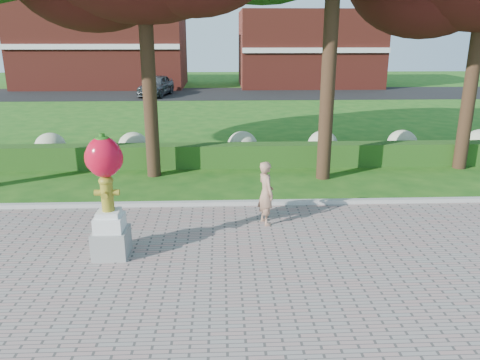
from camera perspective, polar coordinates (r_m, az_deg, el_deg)
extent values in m
plane|color=#185114|center=(9.93, -3.44, -9.36)|extent=(100.00, 100.00, 0.00)
cube|color=#ADADA5|center=(12.65, -3.22, -2.94)|extent=(40.00, 0.18, 0.15)
cube|color=#1C4714|center=(16.38, -3.06, 3.00)|extent=(24.00, 0.70, 0.80)
ellipsoid|color=#A4B187|center=(18.40, -22.10, 3.82)|extent=(1.10, 1.10, 0.99)
ellipsoid|color=#A4B187|center=(17.61, -12.86, 4.11)|extent=(1.10, 1.10, 0.99)
ellipsoid|color=#A4B187|center=(17.33, 0.29, 4.34)|extent=(1.10, 1.10, 0.99)
ellipsoid|color=#A4B187|center=(17.72, 10.05, 4.36)|extent=(1.10, 1.10, 0.99)
ellipsoid|color=#A4B187|center=(18.59, 19.15, 4.27)|extent=(1.10, 1.10, 0.99)
ellipsoid|color=#A4B187|center=(19.88, 27.25, 4.09)|extent=(1.10, 1.10, 0.99)
cube|color=black|center=(37.13, -2.71, 10.48)|extent=(50.00, 8.00, 0.02)
cube|color=maroon|center=(44.08, -16.36, 15.47)|extent=(14.00, 8.00, 7.00)
cube|color=maroon|center=(43.58, 8.25, 15.55)|extent=(12.00, 8.00, 6.40)
cylinder|color=black|center=(15.10, -11.04, 11.82)|extent=(0.44, 0.44, 6.16)
cylinder|color=black|center=(14.76, 10.81, 13.89)|extent=(0.44, 0.44, 7.28)
cylinder|color=black|center=(17.52, 26.35, 10.64)|extent=(0.44, 0.44, 5.88)
cube|color=gray|center=(10.15, -15.40, -7.36)|extent=(0.71, 0.71, 0.57)
cube|color=silver|center=(9.98, -15.60, -5.05)|extent=(0.57, 0.57, 0.32)
cube|color=silver|center=(9.90, -15.70, -3.90)|extent=(0.46, 0.46, 0.11)
cylinder|color=olive|center=(9.78, -15.88, -1.86)|extent=(0.25, 0.25, 0.63)
ellipsoid|color=olive|center=(9.68, -16.03, -0.09)|extent=(0.29, 0.29, 0.21)
cylinder|color=olive|center=(9.80, -16.94, -1.49)|extent=(0.14, 0.12, 0.12)
cylinder|color=olive|center=(9.71, -14.88, -1.47)|extent=(0.14, 0.12, 0.12)
cylinder|color=olive|center=(9.60, -16.14, -1.81)|extent=(0.14, 0.14, 0.14)
cylinder|color=olive|center=(9.65, -16.08, 0.43)|extent=(0.09, 0.09, 0.06)
ellipsoid|color=red|center=(9.55, -16.28, 2.70)|extent=(0.71, 0.63, 0.82)
ellipsoid|color=red|center=(9.61, -17.44, 2.54)|extent=(0.35, 0.35, 0.52)
ellipsoid|color=red|center=(9.51, -15.07, 2.60)|extent=(0.35, 0.35, 0.52)
cylinder|color=#235E15|center=(9.46, -16.48, 5.09)|extent=(0.11, 0.11, 0.14)
ellipsoid|color=#235E15|center=(9.47, -16.47, 4.89)|extent=(0.27, 0.27, 0.09)
imported|color=#A6795F|center=(11.22, 3.18, -1.59)|extent=(0.54, 0.66, 1.56)
imported|color=#3F4247|center=(36.21, -10.22, 11.30)|extent=(2.60, 4.78, 1.54)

